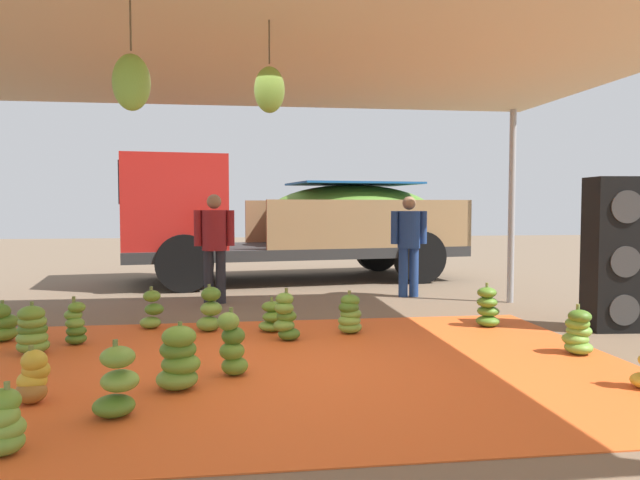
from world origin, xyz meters
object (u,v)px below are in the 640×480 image
object	(u,v)px
banana_bunch_3	(578,333)
banana_bunch_5	(117,384)
banana_bunch_6	(179,359)
banana_bunch_0	(152,311)
worker_1	(409,238)
banana_bunch_14	(4,424)
banana_bunch_12	(210,311)
banana_bunch_15	(488,308)
banana_bunch_11	(273,318)
worker_0	(214,240)
banana_bunch_9	(232,346)
banana_bunch_1	(75,324)
cargo_truck_main	(285,218)
banana_bunch_4	(32,331)
banana_bunch_8	(350,315)
banana_bunch_10	(3,323)
speaker_stack	(614,254)
banana_bunch_2	(33,378)
banana_bunch_13	(286,318)

from	to	relation	value
banana_bunch_3	banana_bunch_5	bearing A→B (deg)	-163.24
banana_bunch_6	banana_bunch_0	bearing A→B (deg)	102.13
banana_bunch_0	banana_bunch_3	xyz separation A→B (m)	(4.41, -1.88, -0.00)
worker_1	banana_bunch_14	bearing A→B (deg)	-125.52
banana_bunch_12	worker_1	distance (m)	3.97
banana_bunch_15	worker_1	size ratio (longest dim) A/B	0.33
banana_bunch_11	worker_0	distance (m)	2.51
banana_bunch_9	worker_1	xyz separation A→B (m)	(2.84, 4.32, 0.69)
banana_bunch_1	cargo_truck_main	bearing A→B (deg)	63.33
banana_bunch_4	banana_bunch_15	xyz separation A→B (m)	(5.10, 0.71, -0.01)
banana_bunch_3	worker_1	xyz separation A→B (m)	(-0.60, 4.00, 0.74)
banana_bunch_14	banana_bunch_8	bearing A→B (deg)	49.33
banana_bunch_0	banana_bunch_10	distance (m)	1.61
speaker_stack	banana_bunch_14	bearing A→B (deg)	-153.47
banana_bunch_4	cargo_truck_main	distance (m)	6.54
banana_bunch_14	banana_bunch_2	bearing A→B (deg)	98.09
speaker_stack	banana_bunch_3	bearing A→B (deg)	-135.11
banana_bunch_9	speaker_stack	size ratio (longest dim) A/B	0.33
banana_bunch_11	worker_1	size ratio (longest dim) A/B	0.27
banana_bunch_3	banana_bunch_6	world-z (taller)	banana_bunch_6
banana_bunch_2	banana_bunch_9	distance (m)	1.59
banana_bunch_0	banana_bunch_9	bearing A→B (deg)	-66.02
banana_bunch_3	banana_bunch_9	xyz separation A→B (m)	(-3.44, -0.31, 0.05)
banana_bunch_14	banana_bunch_0	bearing A→B (deg)	84.31
banana_bunch_11	banana_bunch_5	bearing A→B (deg)	-114.43
speaker_stack	banana_bunch_8	bearing A→B (deg)	176.20
banana_bunch_10	cargo_truck_main	size ratio (longest dim) A/B	0.07
banana_bunch_3	banana_bunch_8	bearing A→B (deg)	148.57
speaker_stack	banana_bunch_10	bearing A→B (deg)	177.49
banana_bunch_3	banana_bunch_10	world-z (taller)	banana_bunch_3
banana_bunch_5	banana_bunch_2	bearing A→B (deg)	149.21
banana_bunch_6	worker_1	size ratio (longest dim) A/B	0.34
banana_bunch_15	worker_0	size ratio (longest dim) A/B	0.32
banana_bunch_2	banana_bunch_14	bearing A→B (deg)	-81.91
banana_bunch_0	banana_bunch_15	world-z (taller)	banana_bunch_15
banana_bunch_6	cargo_truck_main	xyz separation A→B (m)	(1.43, 7.13, 0.99)
worker_1	banana_bunch_4	bearing A→B (deg)	-145.88
cargo_truck_main	banana_bunch_3	bearing A→B (deg)	-69.30
banana_bunch_2	speaker_stack	world-z (taller)	speaker_stack
banana_bunch_0	banana_bunch_3	world-z (taller)	banana_bunch_0
banana_bunch_14	worker_1	size ratio (longest dim) A/B	0.27
banana_bunch_1	banana_bunch_13	xyz separation A→B (m)	(2.26, -0.13, 0.04)
banana_bunch_8	banana_bunch_13	world-z (taller)	banana_bunch_13
worker_0	banana_bunch_9	bearing A→B (deg)	-85.95
banana_bunch_5	speaker_stack	bearing A→B (deg)	23.82
cargo_truck_main	banana_bunch_6	bearing A→B (deg)	-101.32
banana_bunch_2	banana_bunch_6	size ratio (longest dim) A/B	0.80
banana_bunch_9	banana_bunch_14	world-z (taller)	banana_bunch_9
banana_bunch_12	worker_0	distance (m)	2.24
banana_bunch_6	banana_bunch_10	distance (m)	2.91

